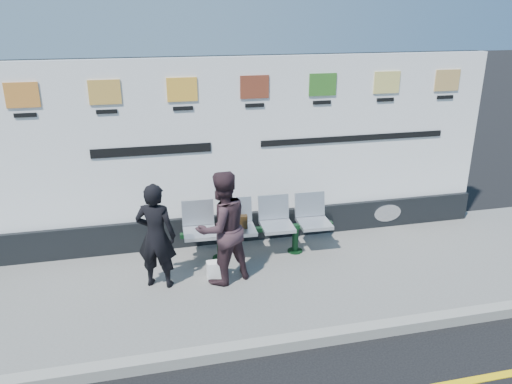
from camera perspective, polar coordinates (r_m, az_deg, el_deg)
pavement at (r=7.34m, az=-1.72°, el=-10.30°), size 14.00×3.00×0.12m
kerb at (r=6.12m, az=1.26°, el=-17.17°), size 14.00×0.18×0.14m
billboard at (r=8.11m, az=-0.29°, el=3.22°), size 8.00×0.30×3.00m
bench at (r=7.86m, az=0.26°, el=-5.59°), size 2.33×0.68×0.49m
woman_left at (r=6.96m, az=-11.36°, el=-4.95°), size 0.64×0.53×1.51m
woman_right at (r=6.93m, az=-3.89°, el=-4.11°), size 0.97×0.88×1.64m
handbag_brown at (r=7.67m, az=-1.96°, el=-3.43°), size 0.27×0.14×0.20m
carrier_bag_white at (r=7.30m, az=-4.60°, el=-8.86°), size 0.26×0.16×0.26m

